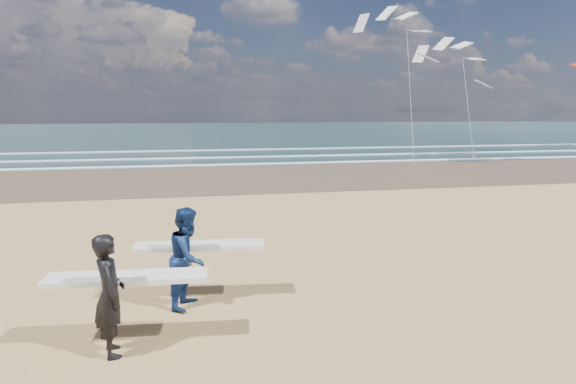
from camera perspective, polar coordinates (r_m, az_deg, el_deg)
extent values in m
cube|color=brown|center=(32.28, 25.60, 2.49)|extent=(220.00, 12.00, 0.01)
cube|color=#1B393B|center=(81.77, 1.63, 6.85)|extent=(220.00, 100.00, 0.02)
cube|color=white|center=(36.16, 20.95, 3.47)|extent=(220.00, 0.50, 0.05)
cube|color=white|center=(40.15, 17.27, 4.17)|extent=(220.00, 0.50, 0.05)
cube|color=white|center=(45.90, 13.27, 4.90)|extent=(220.00, 0.50, 0.05)
imported|color=black|center=(7.26, -19.22, -10.74)|extent=(0.52, 0.67, 1.65)
cube|color=silver|center=(7.53, -17.43, -9.04)|extent=(2.24, 0.73, 0.07)
imported|color=#0C1F48|center=(8.65, -11.01, -7.12)|extent=(0.90, 1.00, 1.67)
cube|color=silver|center=(8.97, -9.81, -5.88)|extent=(2.24, 0.76, 0.07)
cube|color=slate|center=(31.95, 13.83, 3.14)|extent=(0.12, 0.12, 0.10)
cube|color=slate|center=(37.05, 19.94, 3.65)|extent=(0.12, 0.12, 0.10)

